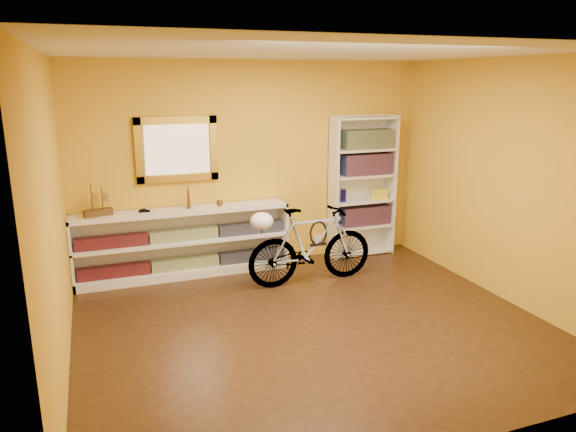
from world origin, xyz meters
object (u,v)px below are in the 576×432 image
object	(u,v)px
bicycle	(311,245)
helmet	(262,221)
console_unit	(184,243)
bookcase	(362,187)

from	to	relation	value
bicycle	helmet	xyz separation A→B (m)	(-0.61, -0.01, 0.35)
bicycle	helmet	size ratio (longest dim) A/B	5.99
console_unit	helmet	world-z (taller)	helmet
console_unit	bookcase	world-z (taller)	bookcase
console_unit	bicycle	size ratio (longest dim) A/B	1.64
bookcase	helmet	xyz separation A→B (m)	(-1.68, -0.79, -0.13)
bookcase	console_unit	bearing A→B (deg)	-179.41
bookcase	bicycle	world-z (taller)	bookcase
bicycle	console_unit	bearing A→B (deg)	60.43
helmet	bicycle	bearing A→B (deg)	0.71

